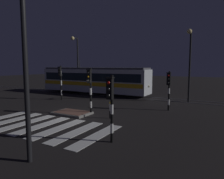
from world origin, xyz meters
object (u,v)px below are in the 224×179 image
at_px(traffic_light_corner_near_right, 111,99).
at_px(traffic_light_corner_far_left, 60,77).
at_px(traffic_light_median_centre, 90,84).
at_px(street_lamp_trackside_right, 190,57).
at_px(street_lamp_trackside_left, 76,58).
at_px(street_lamp_near_kerb, 18,30).
at_px(traffic_light_corner_far_right, 169,85).
at_px(bollard_island_edge, 110,110).
at_px(tram, 94,80).

bearing_deg(traffic_light_corner_near_right, traffic_light_corner_far_left, 142.52).
distance_m(traffic_light_median_centre, traffic_light_corner_far_left, 7.46).
height_order(street_lamp_trackside_right, street_lamp_trackside_left, street_lamp_trackside_left).
distance_m(street_lamp_trackside_right, street_lamp_near_kerb, 16.23).
height_order(traffic_light_corner_far_right, street_lamp_near_kerb, street_lamp_near_kerb).
relative_size(traffic_light_corner_far_right, street_lamp_trackside_left, 0.44).
bearing_deg(street_lamp_near_kerb, traffic_light_corner_far_left, 127.79).
bearing_deg(traffic_light_corner_near_right, street_lamp_near_kerb, -116.34).
height_order(traffic_light_corner_near_right, street_lamp_near_kerb, street_lamp_near_kerb).
relative_size(street_lamp_trackside_right, bollard_island_edge, 6.05).
xyz_separation_m(traffic_light_median_centre, bollard_island_edge, (1.77, -0.24, -1.63)).
relative_size(traffic_light_corner_far_left, tram, 0.24).
xyz_separation_m(traffic_light_median_centre, street_lamp_trackside_left, (-7.80, 8.24, 2.21)).
bearing_deg(traffic_light_corner_far_right, traffic_light_corner_near_right, -93.35).
distance_m(traffic_light_median_centre, tram, 11.06).
xyz_separation_m(street_lamp_trackside_right, street_lamp_trackside_left, (-12.99, -0.33, 0.10)).
relative_size(traffic_light_corner_far_right, street_lamp_near_kerb, 0.42).
relative_size(traffic_light_median_centre, street_lamp_near_kerb, 0.45).
height_order(traffic_light_corner_far_right, bollard_island_edge, traffic_light_corner_far_right).
bearing_deg(traffic_light_median_centre, street_lamp_trackside_right, 58.81).
relative_size(street_lamp_trackside_left, tram, 0.48).
xyz_separation_m(traffic_light_corner_far_right, traffic_light_corner_far_left, (-10.86, -0.19, 0.28)).
bearing_deg(traffic_light_corner_far_right, traffic_light_corner_far_left, -178.98).
bearing_deg(bollard_island_edge, street_lamp_trackside_right, 68.81).
bearing_deg(traffic_light_corner_far_left, traffic_light_corner_far_right, 1.02).
distance_m(traffic_light_corner_near_right, street_lamp_trackside_left, 17.24).
distance_m(traffic_light_corner_far_right, street_lamp_trackside_left, 13.20).
distance_m(traffic_light_median_centre, street_lamp_near_kerb, 8.14).
height_order(street_lamp_trackside_left, tram, street_lamp_trackside_left).
xyz_separation_m(street_lamp_trackside_right, street_lamp_near_kerb, (-2.82, -15.98, 0.32)).
xyz_separation_m(traffic_light_median_centre, traffic_light_corner_far_right, (4.49, 4.07, -0.18)).
xyz_separation_m(traffic_light_corner_far_left, bollard_island_edge, (8.15, -4.11, -1.73)).
bearing_deg(tram, bollard_island_edge, -50.62).
height_order(traffic_light_corner_far_left, bollard_island_edge, traffic_light_corner_far_left).
relative_size(traffic_light_median_centre, street_lamp_trackside_right, 0.49).
bearing_deg(street_lamp_trackside_right, traffic_light_corner_near_right, -95.32).
relative_size(traffic_light_corner_far_left, street_lamp_trackside_left, 0.50).
distance_m(street_lamp_trackside_left, bollard_island_edge, 13.36).
distance_m(traffic_light_corner_far_right, traffic_light_corner_far_left, 10.87).
relative_size(street_lamp_trackside_right, street_lamp_near_kerb, 0.92).
bearing_deg(traffic_light_corner_near_right, street_lamp_trackside_right, 84.68).
distance_m(traffic_light_corner_far_left, traffic_light_corner_near_right, 13.09).
bearing_deg(street_lamp_trackside_right, tram, 176.49).
bearing_deg(traffic_light_corner_near_right, traffic_light_median_centre, 134.46).
height_order(traffic_light_median_centre, street_lamp_trackside_right, street_lamp_trackside_right).
bearing_deg(traffic_light_corner_near_right, traffic_light_corner_far_right, 86.65).
xyz_separation_m(traffic_light_corner_far_right, tram, (-10.52, 5.19, -0.27)).
distance_m(traffic_light_corner_near_right, street_lamp_near_kerb, 4.52).
bearing_deg(street_lamp_trackside_left, street_lamp_trackside_right, 1.46).
bearing_deg(street_lamp_trackside_right, traffic_light_corner_far_left, -157.88).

